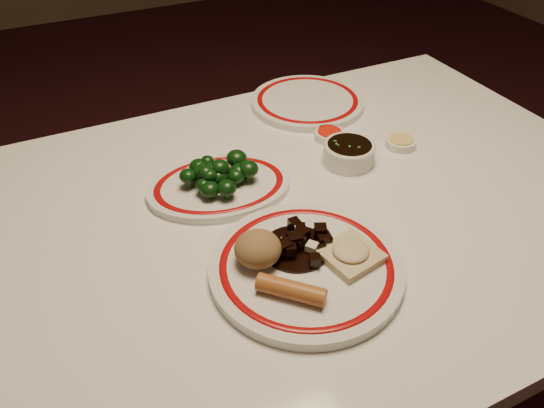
{
  "coord_description": "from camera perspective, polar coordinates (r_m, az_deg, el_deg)",
  "views": [
    {
      "loc": [
        -0.42,
        -0.65,
        1.34
      ],
      "look_at": [
        -0.12,
        -0.03,
        0.8
      ],
      "focal_mm": 35.0,
      "sensor_mm": 36.0,
      "label": 1
    }
  ],
  "objects": [
    {
      "name": "far_plate",
      "position": [
        1.28,
        3.82,
        10.94
      ],
      "size": [
        0.34,
        0.34,
        0.02
      ],
      "color": "silver",
      "rests_on": "dining_table"
    },
    {
      "name": "rice_mound",
      "position": [
        0.8,
        -1.53,
        -4.84
      ],
      "size": [
        0.07,
        0.07,
        0.05
      ],
      "primitive_type": "ellipsoid",
      "color": "olive",
      "rests_on": "main_plate"
    },
    {
      "name": "soy_bowl",
      "position": [
        1.07,
        8.25,
        5.4
      ],
      "size": [
        0.1,
        0.1,
        0.04
      ],
      "color": "silver",
      "rests_on": "dining_table"
    },
    {
      "name": "sweet_sour_dish",
      "position": [
        1.15,
        6.17,
        7.42
      ],
      "size": [
        0.06,
        0.06,
        0.02
      ],
      "color": "silver",
      "rests_on": "dining_table"
    },
    {
      "name": "spring_roll",
      "position": [
        0.76,
        2.06,
        -9.21
      ],
      "size": [
        0.09,
        0.09,
        0.03
      ],
      "primitive_type": "cylinder",
      "rotation": [
        1.57,
        0.0,
        0.78
      ],
      "color": "#AD652A",
      "rests_on": "main_plate"
    },
    {
      "name": "broccoli_pile",
      "position": [
        0.97,
        -5.73,
        3.32
      ],
      "size": [
        0.14,
        0.12,
        0.05
      ],
      "color": "#23471C",
      "rests_on": "broccoli_plate"
    },
    {
      "name": "broccoli_plate",
      "position": [
        0.99,
        -5.67,
        1.9
      ],
      "size": [
        0.3,
        0.27,
        0.02
      ],
      "color": "silver",
      "rests_on": "dining_table"
    },
    {
      "name": "main_plate",
      "position": [
        0.83,
        3.67,
        -6.82
      ],
      "size": [
        0.38,
        0.38,
        0.02
      ],
      "color": "silver",
      "rests_on": "dining_table"
    },
    {
      "name": "dining_table",
      "position": [
        1.04,
        5.21,
        -3.37
      ],
      "size": [
        1.2,
        0.9,
        0.75
      ],
      "color": "white",
      "rests_on": "ground"
    },
    {
      "name": "mustard_dish",
      "position": [
        1.15,
        13.67,
        6.44
      ],
      "size": [
        0.06,
        0.06,
        0.02
      ],
      "color": "silver",
      "rests_on": "dining_table"
    },
    {
      "name": "stirfry_heap",
      "position": [
        0.84,
        2.89,
        -4.23
      ],
      "size": [
        0.11,
        0.11,
        0.03
      ],
      "color": "black",
      "rests_on": "main_plate"
    },
    {
      "name": "fried_wonton",
      "position": [
        0.83,
        8.43,
        -5.27
      ],
      "size": [
        0.1,
        0.1,
        0.02
      ],
      "color": "beige",
      "rests_on": "main_plate"
    }
  ]
}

